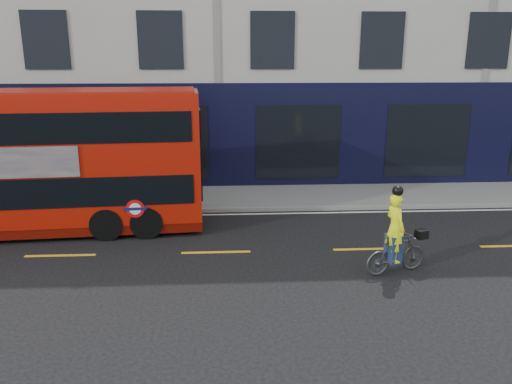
{
  "coord_description": "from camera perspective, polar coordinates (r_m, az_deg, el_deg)",
  "views": [
    {
      "loc": [
        0.37,
        -10.69,
        4.97
      ],
      "look_at": [
        1.1,
        2.44,
        1.37
      ],
      "focal_mm": 35.0,
      "sensor_mm": 36.0,
      "label": 1
    }
  ],
  "objects": [
    {
      "name": "ground",
      "position": [
        11.8,
        -4.75,
        -9.64
      ],
      "size": [
        120.0,
        120.0,
        0.0
      ],
      "primitive_type": "plane",
      "color": "black",
      "rests_on": "ground"
    },
    {
      "name": "pavement",
      "position": [
        17.88,
        -4.25,
        -0.65
      ],
      "size": [
        60.0,
        3.0,
        0.12
      ],
      "primitive_type": "cube",
      "color": "slate",
      "rests_on": "ground"
    },
    {
      "name": "kerb",
      "position": [
        16.45,
        -4.33,
        -2.07
      ],
      "size": [
        60.0,
        0.12,
        0.13
      ],
      "primitive_type": "cube",
      "color": "gray",
      "rests_on": "ground"
    },
    {
      "name": "road_edge_line",
      "position": [
        16.18,
        -4.34,
        -2.59
      ],
      "size": [
        58.0,
        0.1,
        0.01
      ],
      "primitive_type": "cube",
      "color": "silver",
      "rests_on": "ground"
    },
    {
      "name": "lane_dashes",
      "position": [
        13.17,
        -4.59,
        -6.87
      ],
      "size": [
        58.0,
        0.12,
        0.01
      ],
      "primitive_type": null,
      "color": "gold",
      "rests_on": "ground"
    },
    {
      "name": "bus",
      "position": [
        15.57,
        -25.1,
        3.19
      ],
      "size": [
        10.23,
        3.05,
        4.06
      ],
      "rotation": [
        0.0,
        0.0,
        0.08
      ],
      "color": "#AB1406",
      "rests_on": "ground"
    },
    {
      "name": "cyclist",
      "position": [
        12.12,
        15.71,
        -5.79
      ],
      "size": [
        1.67,
        0.91,
        2.14
      ],
      "rotation": [
        0.0,
        0.0,
        0.3
      ],
      "color": "#3F4143",
      "rests_on": "ground"
    }
  ]
}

